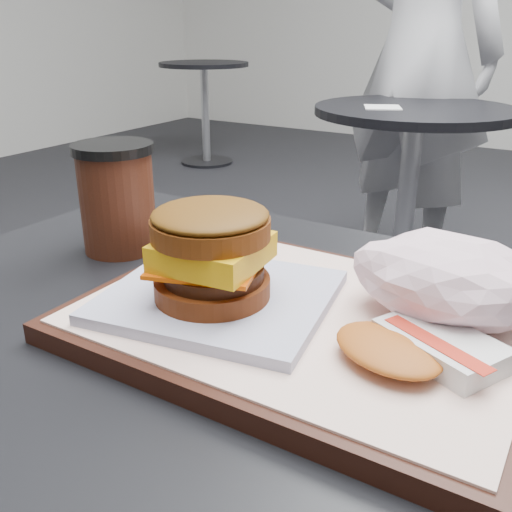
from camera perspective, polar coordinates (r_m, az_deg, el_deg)
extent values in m
cube|color=black|center=(0.51, -0.82, -9.71)|extent=(0.80, 0.60, 0.04)
cube|color=black|center=(0.50, 4.78, -6.57)|extent=(0.38, 0.28, 0.02)
cube|color=silver|center=(0.49, 4.82, -5.56)|extent=(0.36, 0.26, 0.00)
cube|color=silver|center=(0.51, -3.68, -4.05)|extent=(0.22, 0.20, 0.01)
cylinder|color=#652B0E|center=(0.49, -4.39, -3.08)|extent=(0.12, 0.12, 0.02)
cylinder|color=#321407|center=(0.49, -4.24, -1.64)|extent=(0.10, 0.10, 0.01)
cube|color=#E75607|center=(0.49, -4.71, -0.63)|extent=(0.11, 0.11, 0.00)
cube|color=yellow|center=(0.48, -4.35, 0.46)|extent=(0.09, 0.09, 0.02)
cylinder|color=brown|center=(0.47, -4.58, 2.80)|extent=(0.12, 0.12, 0.02)
ellipsoid|color=#633B0E|center=(0.47, -4.62, 4.12)|extent=(0.11, 0.11, 0.02)
cube|color=silver|center=(0.45, 17.97, -8.48)|extent=(0.11, 0.09, 0.02)
cube|color=red|center=(0.43, 17.60, -8.30)|extent=(0.09, 0.05, 0.00)
ellipsoid|color=#BC621E|center=(0.43, 13.05, -9.03)|extent=(0.10, 0.09, 0.01)
cylinder|color=#3D190E|center=(0.68, -13.71, 5.49)|extent=(0.08, 0.08, 0.12)
cylinder|color=black|center=(0.66, -14.18, 10.42)|extent=(0.09, 0.09, 0.01)
cylinder|color=black|center=(2.33, 13.84, -4.10)|extent=(0.44, 0.44, 0.02)
cylinder|color=#A5A5AA|center=(2.19, 14.70, 4.36)|extent=(0.07, 0.07, 0.70)
cylinder|color=black|center=(2.12, 15.68, 13.79)|extent=(0.70, 0.70, 0.03)
cube|color=white|center=(2.05, 12.54, 14.31)|extent=(0.16, 0.16, 0.00)
imported|color=silver|center=(2.52, 16.13, 19.18)|extent=(0.76, 0.59, 1.83)
cylinder|color=black|center=(4.54, -4.93, 9.40)|extent=(0.40, 0.40, 0.02)
cylinder|color=#A5A5AA|center=(4.48, -5.08, 13.89)|extent=(0.06, 0.06, 0.70)
cylinder|color=black|center=(4.44, -5.25, 18.56)|extent=(0.66, 0.66, 0.03)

